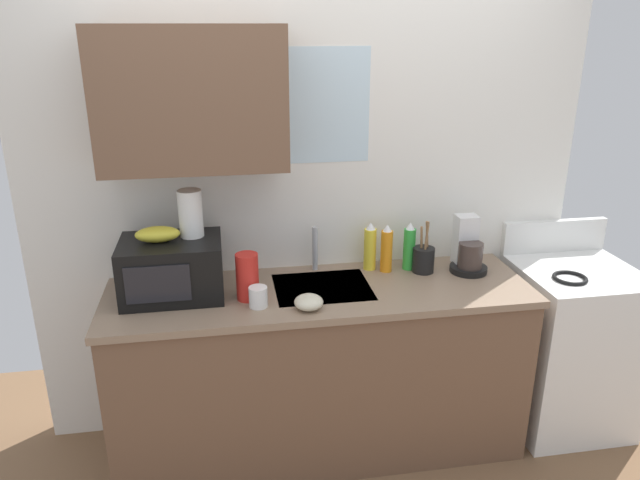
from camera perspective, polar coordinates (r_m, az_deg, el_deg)
kitchen_wall_assembly at (r=2.99m, az=-2.93°, el=5.59°), size 2.81×0.42×2.50m
counter_unit at (r=3.08m, az=0.00°, el=-12.15°), size 2.04×0.63×0.90m
sink_faucet at (r=3.05m, az=-0.48°, el=-0.82°), size 0.03×0.03×0.23m
stove_range at (r=3.55m, az=22.61°, el=-9.25°), size 0.60×0.60×1.08m
microwave at (r=2.84m, az=-13.98°, el=-2.65°), size 0.46×0.35×0.27m
banana_bunch at (r=2.79m, az=-15.28°, el=0.54°), size 0.20×0.11×0.07m
paper_towel_roll at (r=2.80m, az=-12.28°, el=2.50°), size 0.11×0.11×0.22m
coffee_maker at (r=3.14m, az=13.94°, el=-0.99°), size 0.19×0.21×0.28m
dish_soap_bottle_yellow at (r=3.07m, az=4.81°, el=-0.70°), size 0.06×0.06×0.25m
dish_soap_bottle_orange at (r=3.05m, az=6.38°, el=-0.89°), size 0.06×0.06×0.25m
dish_soap_bottle_green at (r=3.09m, az=8.53°, el=-0.69°), size 0.06×0.06×0.25m
cereal_canister at (r=2.75m, az=-6.97°, el=-3.51°), size 0.10×0.10×0.22m
mug_white at (r=2.69m, az=-5.93°, el=-5.44°), size 0.08×0.08×0.09m
utensil_crock at (r=3.08m, az=9.87°, el=-1.79°), size 0.11×0.11×0.28m
small_bowl at (r=2.67m, az=-1.09°, el=-5.96°), size 0.13×0.13×0.06m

